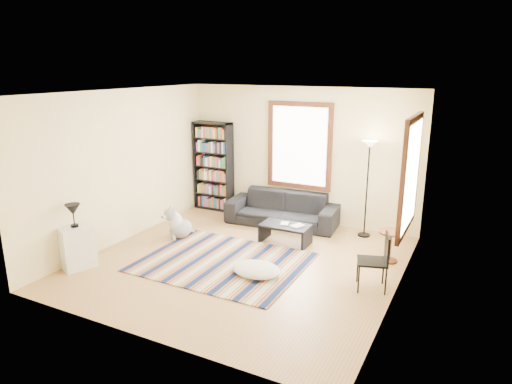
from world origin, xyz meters
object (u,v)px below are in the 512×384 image
at_px(bookshelf, 213,166).
at_px(folding_chair, 372,262).
at_px(coffee_table, 285,234).
at_px(dog, 180,222).
at_px(white_cabinet, 77,247).
at_px(floor_lamp, 367,190).
at_px(side_table, 390,247).
at_px(sofa, 282,209).
at_px(floor_cushion, 256,270).

relative_size(bookshelf, folding_chair, 2.33).
distance_m(coffee_table, dog, 2.02).
relative_size(folding_chair, white_cabinet, 1.23).
bearing_deg(folding_chair, bookshelf, 133.69).
bearing_deg(dog, coffee_table, 43.05).
height_order(bookshelf, floor_lamp, bookshelf).
distance_m(folding_chair, dog, 3.78).
xyz_separation_m(floor_lamp, folding_chair, (0.63, -2.12, -0.50)).
height_order(coffee_table, folding_chair, folding_chair).
bearing_deg(floor_lamp, white_cabinet, -137.06).
bearing_deg(bookshelf, floor_lamp, -2.76).
bearing_deg(white_cabinet, bookshelf, 107.94).
relative_size(bookshelf, dog, 3.21).
relative_size(floor_lamp, white_cabinet, 2.66).
relative_size(white_cabinet, dog, 1.12).
bearing_deg(side_table, folding_chair, -92.59).
relative_size(coffee_table, side_table, 1.67).
distance_m(sofa, dog, 2.14).
distance_m(sofa, coffee_table, 1.06).
bearing_deg(folding_chair, coffee_table, 132.13).
xyz_separation_m(coffee_table, dog, (-1.90, -0.65, 0.13)).
height_order(coffee_table, floor_lamp, floor_lamp).
xyz_separation_m(floor_cushion, side_table, (1.76, 1.49, 0.17)).
height_order(floor_lamp, dog, floor_lamp).
xyz_separation_m(sofa, coffee_table, (0.48, -0.94, -0.15)).
relative_size(coffee_table, folding_chair, 1.05).
bearing_deg(floor_cushion, folding_chair, 12.67).
distance_m(coffee_table, floor_lamp, 1.76).
xyz_separation_m(sofa, floor_lamp, (1.69, 0.10, 0.60)).
distance_m(floor_cushion, side_table, 2.31).
height_order(floor_cushion, floor_lamp, floor_lamp).
relative_size(floor_lamp, dog, 2.99).
bearing_deg(floor_cushion, bookshelf, 132.57).
bearing_deg(side_table, bookshelf, 164.32).
bearing_deg(coffee_table, side_table, 0.70).
height_order(folding_chair, white_cabinet, folding_chair).
distance_m(coffee_table, folding_chair, 2.16).
bearing_deg(coffee_table, floor_lamp, 40.44).
relative_size(sofa, floor_lamp, 1.23).
distance_m(bookshelf, folding_chair, 4.78).
bearing_deg(bookshelf, folding_chair, -28.82).
xyz_separation_m(bookshelf, folding_chair, (4.16, -2.29, -0.57)).
bearing_deg(white_cabinet, dog, 91.81).
height_order(sofa, floor_cushion, sofa).
height_order(coffee_table, side_table, side_table).
height_order(floor_lamp, side_table, floor_lamp).
xyz_separation_m(coffee_table, floor_lamp, (1.22, 1.04, 0.75)).
height_order(bookshelf, side_table, bookshelf).
distance_m(bookshelf, side_table, 4.43).
xyz_separation_m(floor_lamp, side_table, (0.68, -1.01, -0.66)).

